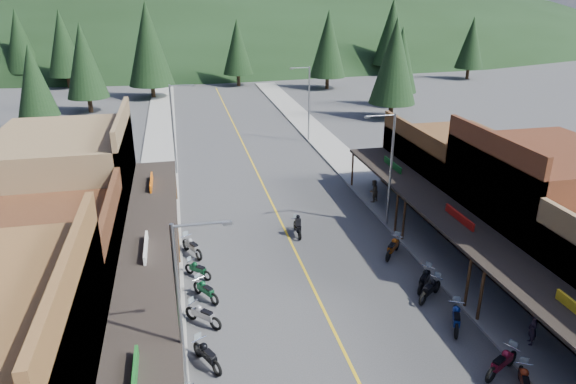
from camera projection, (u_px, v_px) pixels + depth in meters
ground at (319, 301)px, 27.27m from camera, size 220.00×220.00×0.00m
centerline at (259, 176)px, 45.43m from camera, size 0.15×90.00×0.01m
sidewalk_west at (158, 183)px, 43.68m from camera, size 3.40×94.00×0.15m
sidewalk_east at (352, 169)px, 47.13m from camera, size 3.40×94.00×0.15m
shop_west_2 at (41, 272)px, 25.15m from camera, size 10.90×9.00×6.20m
shop_west_3 at (71, 185)px, 33.50m from camera, size 10.90×10.20×8.20m
shop_east_2 at (538, 206)px, 30.24m from camera, size 10.90×9.00×8.20m
shop_east_3 at (454, 170)px, 39.32m from camera, size 10.90×10.20×6.20m
streetlight_0 at (183, 311)px, 18.80m from camera, size 2.16×0.18×8.00m
streetlight_1 at (175, 126)px, 44.23m from camera, size 2.16×0.18×8.00m
streetlight_2 at (389, 166)px, 34.26m from camera, size 2.16×0.18×8.00m
streetlight_3 at (308, 101)px, 54.25m from camera, size 2.16×0.18×8.00m
ridge_hill at (196, 46)px, 149.88m from camera, size 310.00×140.00×60.00m
pine_1 at (63, 43)px, 83.43m from camera, size 5.88×5.88×12.50m
pine_2 at (148, 44)px, 75.02m from camera, size 6.72×6.72×14.00m
pine_3 at (237, 47)px, 85.61m from camera, size 5.04×5.04×11.00m
pine_4 at (328, 44)px, 82.66m from camera, size 5.88×5.88×12.50m
pine_5 at (392, 32)px, 96.45m from camera, size 6.72×6.72×14.00m
pine_6 at (471, 43)px, 92.11m from camera, size 5.04×5.04×11.00m
pine_7 at (20, 41)px, 87.29m from camera, size 5.88×5.88×12.50m
pine_8 at (34, 80)px, 57.04m from camera, size 4.48×4.48×10.00m
pine_9 at (401, 60)px, 70.54m from camera, size 4.93×4.93×10.80m
pine_10 at (84, 61)px, 66.61m from camera, size 5.38×5.38×11.60m
pine_11 at (395, 61)px, 63.09m from camera, size 5.82×5.82×12.40m
bike_west_6 at (207, 354)px, 22.36m from camera, size 1.66×2.29×1.26m
bike_west_7 at (203, 314)px, 25.12m from camera, size 2.10×2.09×1.27m
bike_west_8 at (206, 289)px, 27.23m from camera, size 1.73×2.18×1.22m
bike_west_9 at (198, 269)px, 29.34m from camera, size 1.80×1.83×1.10m
bike_west_10 at (192, 246)px, 31.74m from camera, size 1.71×2.42×1.32m
bike_east_4 at (525, 381)px, 20.89m from camera, size 1.57×2.15×1.18m
bike_east_5 at (502, 361)px, 21.88m from camera, size 2.39×1.72×1.31m
bike_east_6 at (456, 317)px, 24.87m from camera, size 1.70×2.37×1.30m
bike_east_7 at (430, 289)px, 27.25m from camera, size 2.22×1.89×1.26m
bike_east_8 at (425, 278)px, 28.24m from camera, size 1.97×2.09×1.23m
bike_east_9 at (393, 246)px, 31.66m from camera, size 2.10×2.22×1.31m
rider_on_bike at (297, 226)px, 34.37m from camera, size 0.74×2.09×1.58m
pedestrian_east_a at (533, 329)px, 23.50m from camera, size 0.56×0.67×1.58m
pedestrian_east_b at (373, 191)px, 39.33m from camera, size 0.98×0.88×1.76m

